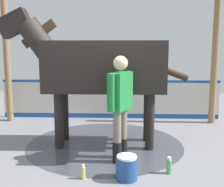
{
  "coord_description": "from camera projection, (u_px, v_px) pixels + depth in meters",
  "views": [
    {
      "loc": [
        -2.7,
        4.01,
        1.81
      ],
      "look_at": [
        0.02,
        0.06,
        1.05
      ],
      "focal_mm": 44.96,
      "sensor_mm": 36.0,
      "label": 1
    }
  ],
  "objects": [
    {
      "name": "ground_plane",
      "position": [
        115.0,
        151.0,
        5.06
      ],
      "size": [
        16.0,
        16.0,
        0.02
      ],
      "primitive_type": "cube",
      "color": "gray"
    },
    {
      "name": "wet_patch",
      "position": [
        105.0,
        144.0,
        5.41
      ],
      "size": [
        2.97,
        2.97,
        0.0
      ],
      "primitive_type": "cylinder",
      "color": "#42444C",
      "rests_on": "ground"
    },
    {
      "name": "barrier_wall",
      "position": [
        110.0,
        101.0,
        7.4
      ],
      "size": [
        4.84,
        3.1,
        1.01
      ],
      "color": "silver",
      "rests_on": "ground"
    },
    {
      "name": "roof_post_near",
      "position": [
        7.0,
        62.0,
        6.95
      ],
      "size": [
        0.16,
        0.16,
        2.98
      ],
      "primitive_type": "cylinder",
      "color": "olive",
      "rests_on": "ground"
    },
    {
      "name": "roof_post_far",
      "position": [
        215.0,
        62.0,
        6.75
      ],
      "size": [
        0.16,
        0.16,
        2.98
      ],
      "primitive_type": "cylinder",
      "color": "olive",
      "rests_on": "ground"
    },
    {
      "name": "horse",
      "position": [
        99.0,
        66.0,
        5.18
      ],
      "size": [
        3.08,
        2.14,
        2.55
      ],
      "rotation": [
        0.0,
        0.0,
        0.56
      ],
      "color": "black",
      "rests_on": "ground"
    },
    {
      "name": "handler",
      "position": [
        120.0,
        101.0,
        4.48
      ],
      "size": [
        0.28,
        0.68,
        1.71
      ],
      "rotation": [
        0.0,
        0.0,
        3.27
      ],
      "color": "black",
      "rests_on": "ground"
    },
    {
      "name": "wash_bucket",
      "position": [
        127.0,
        168.0,
        3.92
      ],
      "size": [
        0.3,
        0.3,
        0.34
      ],
      "color": "#1E478C",
      "rests_on": "ground"
    },
    {
      "name": "bottle_shampoo",
      "position": [
        83.0,
        172.0,
        3.94
      ],
      "size": [
        0.06,
        0.06,
        0.21
      ],
      "color": "#D8CC4C",
      "rests_on": "ground"
    },
    {
      "name": "bottle_spray",
      "position": [
        169.0,
        166.0,
        4.11
      ],
      "size": [
        0.08,
        0.08,
        0.25
      ],
      "color": "#4CA559",
      "rests_on": "ground"
    }
  ]
}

